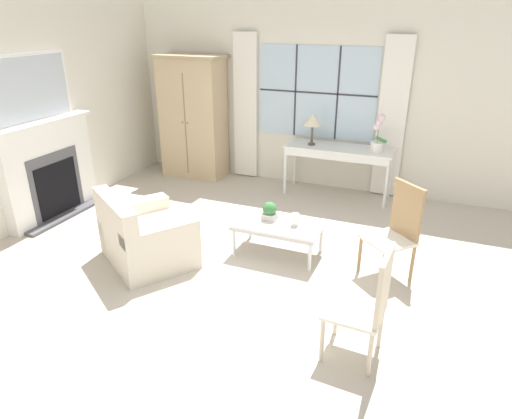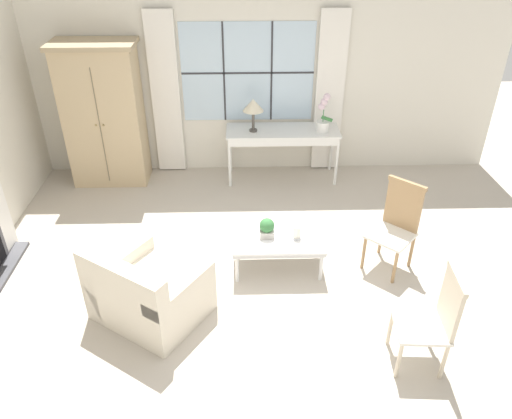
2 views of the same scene
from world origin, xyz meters
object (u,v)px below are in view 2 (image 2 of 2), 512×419
object	(u,v)px
armchair_upholstered	(148,293)
accent_chair_wooden	(435,316)
side_chair_wooden	(397,222)
pillar_candle	(297,233)
potted_orchid	(323,117)
armoire	(104,115)
console_table	(283,135)
coffee_table	(278,241)
potted_plant_small	(267,228)
table_lamp	(253,106)

from	to	relation	value
armchair_upholstered	accent_chair_wooden	xyz separation A→B (m)	(2.55, -0.65, 0.26)
side_chair_wooden	pillar_candle	distance (m)	1.09
pillar_candle	potted_orchid	bearing A→B (deg)	75.18
armoire	accent_chair_wooden	size ratio (longest dim) A/B	2.01
console_table	coffee_table	size ratio (longest dim) A/B	1.59
accent_chair_wooden	potted_plant_small	world-z (taller)	accent_chair_wooden
pillar_candle	armchair_upholstered	bearing A→B (deg)	-154.59
potted_orchid	side_chair_wooden	size ratio (longest dim) A/B	0.54
table_lamp	armchair_upholstered	xyz separation A→B (m)	(-1.08, -2.79, -0.85)
armoire	coffee_table	size ratio (longest dim) A/B	1.98
console_table	side_chair_wooden	bearing A→B (deg)	-61.98
armchair_upholstered	pillar_candle	size ratio (longest dim) A/B	8.02
accent_chair_wooden	table_lamp	bearing A→B (deg)	113.05
potted_orchid	pillar_candle	bearing A→B (deg)	-104.82
accent_chair_wooden	potted_orchid	bearing A→B (deg)	98.36
potted_plant_small	armchair_upholstered	bearing A→B (deg)	-147.32
armoire	potted_plant_small	distance (m)	3.04
armchair_upholstered	pillar_candle	world-z (taller)	armchair_upholstered
side_chair_wooden	coffee_table	xyz separation A→B (m)	(-1.29, -0.04, -0.21)
table_lamp	pillar_candle	size ratio (longest dim) A/B	2.93
armchair_upholstered	coffee_table	distance (m)	1.50
table_lamp	side_chair_wooden	world-z (taller)	table_lamp
console_table	accent_chair_wooden	size ratio (longest dim) A/B	1.62
armchair_upholstered	side_chair_wooden	distance (m)	2.72
potted_plant_small	pillar_candle	xyz separation A→B (m)	(0.32, -0.04, -0.04)
table_lamp	accent_chair_wooden	world-z (taller)	table_lamp
potted_plant_small	accent_chair_wooden	bearing A→B (deg)	-46.14
armoire	side_chair_wooden	world-z (taller)	armoire
potted_orchid	accent_chair_wooden	size ratio (longest dim) A/B	0.56
potted_plant_small	pillar_candle	bearing A→B (deg)	-7.85
potted_orchid	pillar_candle	xyz separation A→B (m)	(-0.54, -2.03, -0.50)
potted_orchid	potted_plant_small	xyz separation A→B (m)	(-0.86, -1.99, -0.46)
console_table	pillar_candle	world-z (taller)	console_table
potted_orchid	potted_plant_small	bearing A→B (deg)	-113.38
armchair_upholstered	potted_plant_small	bearing A→B (deg)	32.68
side_chair_wooden	pillar_candle	size ratio (longest dim) A/B	6.40
side_chair_wooden	potted_plant_small	xyz separation A→B (m)	(-1.41, 0.00, -0.06)
armchair_upholstered	coffee_table	size ratio (longest dim) A/B	1.28
table_lamp	armchair_upholstered	bearing A→B (deg)	-111.24
table_lamp	potted_plant_small	xyz separation A→B (m)	(0.10, -2.03, -0.62)
coffee_table	pillar_candle	distance (m)	0.23
side_chair_wooden	accent_chair_wooden	bearing A→B (deg)	-92.03
armoire	accent_chair_wooden	distance (m)	4.98
table_lamp	accent_chair_wooden	size ratio (longest dim) A/B	0.47
potted_orchid	potted_plant_small	size ratio (longest dim) A/B	2.53
table_lamp	pillar_candle	distance (m)	2.21
potted_orchid	pillar_candle	size ratio (longest dim) A/B	3.44
table_lamp	potted_orchid	bearing A→B (deg)	-2.12
armoire	side_chair_wooden	distance (m)	4.15
table_lamp	potted_orchid	size ratio (longest dim) A/B	0.85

